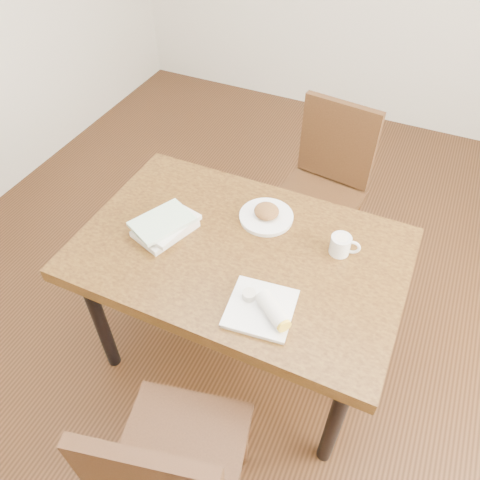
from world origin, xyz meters
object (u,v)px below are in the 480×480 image
at_px(chair_far, 324,181).
at_px(plate_scone, 266,215).
at_px(coffee_mug, 341,245).
at_px(plate_burrito, 264,309).
at_px(book_stack, 165,226).
at_px(table, 240,262).
at_px(chair_near, 171,469).

bearing_deg(chair_far, plate_scone, -99.02).
relative_size(coffee_mug, plate_burrito, 0.47).
bearing_deg(book_stack, chair_far, 62.32).
bearing_deg(plate_burrito, coffee_mug, 67.79).
relative_size(table, coffee_mug, 10.86).
relative_size(chair_far, plate_burrito, 3.76).
bearing_deg(coffee_mug, book_stack, -165.08).
distance_m(table, book_stack, 0.34).
bearing_deg(table, plate_burrito, -50.03).
xyz_separation_m(chair_far, coffee_mug, (0.24, -0.66, 0.24)).
bearing_deg(coffee_mug, chair_far, 110.12).
height_order(plate_scone, plate_burrito, plate_burrito).
bearing_deg(plate_scone, book_stack, -145.27).
distance_m(table, chair_near, 0.80).
height_order(table, chair_near, chair_near).
xyz_separation_m(table, chair_near, (0.12, -0.78, -0.12)).
xyz_separation_m(chair_far, plate_scone, (-0.10, -0.60, 0.22)).
distance_m(coffee_mug, plate_burrito, 0.42).
relative_size(table, plate_burrito, 5.06).
relative_size(chair_near, plate_burrito, 3.76).
xyz_separation_m(chair_near, plate_burrito, (0.08, 0.54, 0.23)).
distance_m(chair_far, coffee_mug, 0.74).
bearing_deg(book_stack, table, 6.24).
bearing_deg(book_stack, plate_burrito, -21.87).
relative_size(table, plate_scone, 5.66).
relative_size(table, chair_far, 1.35).
distance_m(chair_far, plate_scone, 0.65).
height_order(table, plate_scone, plate_scone).
height_order(chair_near, plate_burrito, chair_near).
xyz_separation_m(table, coffee_mug, (0.36, 0.15, 0.12)).
height_order(coffee_mug, book_stack, coffee_mug).
relative_size(chair_near, chair_far, 1.00).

